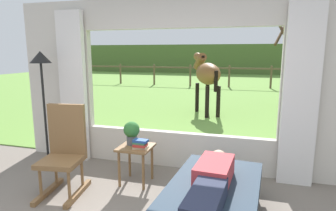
% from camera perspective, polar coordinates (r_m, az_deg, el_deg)
% --- Properties ---
extents(back_wall_with_window, '(5.20, 0.12, 2.55)m').
position_cam_1_polar(back_wall_with_window, '(4.30, 1.71, 3.69)').
color(back_wall_with_window, beige).
rests_on(back_wall_with_window, ground_plane).
extents(curtain_panel_left, '(0.44, 0.10, 2.40)m').
position_cam_1_polar(curtain_panel_left, '(4.89, -18.33, 3.40)').
color(curtain_panel_left, silver).
rests_on(curtain_panel_left, ground_plane).
extents(curtain_panel_right, '(0.44, 0.10, 2.40)m').
position_cam_1_polar(curtain_panel_right, '(4.08, 24.80, 1.65)').
color(curtain_panel_right, silver).
rests_on(curtain_panel_right, ground_plane).
extents(outdoor_pasture_lawn, '(36.00, 21.68, 0.02)m').
position_cam_1_polar(outdoor_pasture_lawn, '(15.18, 12.04, 3.68)').
color(outdoor_pasture_lawn, olive).
rests_on(outdoor_pasture_lawn, ground_plane).
extents(distant_hill_ridge, '(36.00, 2.00, 2.40)m').
position_cam_1_polar(distant_hill_ridge, '(24.91, 13.87, 8.94)').
color(distant_hill_ridge, '#4C6530').
rests_on(distant_hill_ridge, ground_plane).
extents(recliner_sofa, '(1.02, 1.76, 0.42)m').
position_cam_1_polar(recliner_sofa, '(3.14, 8.66, -19.08)').
color(recliner_sofa, black).
rests_on(recliner_sofa, ground_plane).
extents(reclining_person, '(0.38, 1.44, 0.22)m').
position_cam_1_polar(reclining_person, '(2.95, 8.70, -14.42)').
color(reclining_person, '#B23338').
rests_on(reclining_person, recliner_sofa).
extents(rocking_chair, '(0.56, 0.74, 1.12)m').
position_cam_1_polar(rocking_chair, '(3.88, -19.89, -8.38)').
color(rocking_chair, brown).
rests_on(rocking_chair, ground_plane).
extents(side_table, '(0.44, 0.44, 0.52)m').
position_cam_1_polar(side_table, '(3.94, -6.41, -9.34)').
color(side_table, brown).
rests_on(side_table, ground_plane).
extents(potted_plant, '(0.22, 0.22, 0.32)m').
position_cam_1_polar(potted_plant, '(3.94, -7.24, -5.14)').
color(potted_plant, '#4C5156').
rests_on(potted_plant, side_table).
extents(book_stack, '(0.21, 0.15, 0.12)m').
position_cam_1_polar(book_stack, '(3.81, -5.49, -7.63)').
color(book_stack, beige).
rests_on(book_stack, side_table).
extents(floor_lamp_left, '(0.32, 0.32, 1.78)m').
position_cam_1_polar(floor_lamp_left, '(4.83, -23.81, 5.78)').
color(floor_lamp_left, black).
rests_on(floor_lamp_left, ground_plane).
extents(horse, '(1.20, 1.74, 1.73)m').
position_cam_1_polar(horse, '(8.20, 7.71, 6.20)').
color(horse, brown).
rests_on(horse, outdoor_pasture_lawn).
extents(pasture_tree, '(1.42, 1.47, 2.71)m').
position_cam_1_polar(pasture_tree, '(9.95, 23.41, 6.97)').
color(pasture_tree, '#4C3823').
rests_on(pasture_tree, outdoor_pasture_lawn).
extents(pasture_fence_line, '(16.10, 0.10, 1.10)m').
position_cam_1_polar(pasture_fence_line, '(14.86, 12.08, 6.38)').
color(pasture_fence_line, brown).
rests_on(pasture_fence_line, outdoor_pasture_lawn).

